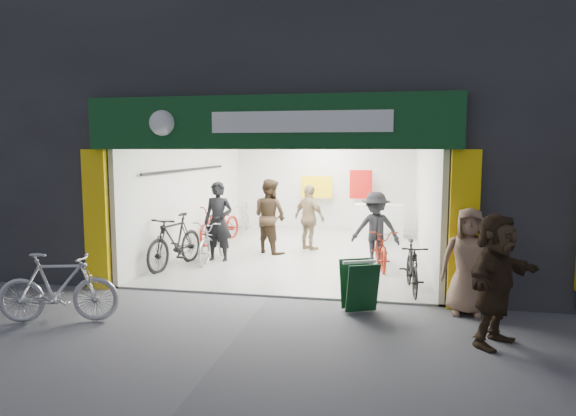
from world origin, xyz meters
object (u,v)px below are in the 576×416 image
(bike_left_front, at_px, (215,240))
(sandwich_board, at_px, (359,284))
(pedestrian_near, at_px, (468,261))
(bike_right_front, at_px, (412,267))
(parked_bike, at_px, (58,288))

(bike_left_front, distance_m, sandwich_board, 4.66)
(pedestrian_near, bearing_deg, bike_right_front, 130.18)
(bike_left_front, height_order, pedestrian_near, pedestrian_near)
(bike_left_front, bearing_deg, bike_right_front, -20.90)
(pedestrian_near, bearing_deg, sandwich_board, -169.80)
(bike_left_front, height_order, parked_bike, parked_bike)
(bike_left_front, distance_m, pedestrian_near, 5.94)
(bike_right_front, bearing_deg, pedestrian_near, -57.17)
(bike_right_front, bearing_deg, bike_left_front, 153.56)
(bike_right_front, relative_size, parked_bike, 0.88)
(parked_bike, height_order, sandwich_board, parked_bike)
(bike_left_front, xyz_separation_m, sandwich_board, (3.49, -3.09, -0.05))
(bike_left_front, relative_size, parked_bike, 1.06)
(parked_bike, bearing_deg, bike_left_front, -26.85)
(pedestrian_near, xyz_separation_m, sandwich_board, (-1.68, -0.20, -0.41))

